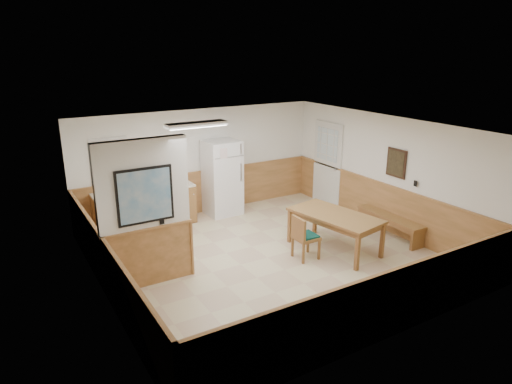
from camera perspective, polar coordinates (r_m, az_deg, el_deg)
ground at (r=8.83m, az=1.44°, el=-8.19°), size 6.00×6.00×0.00m
ceiling at (r=8.06m, az=1.57°, el=8.01°), size 6.00×6.00×0.02m
back_wall at (r=10.91m, az=-6.97°, el=3.76°), size 6.00×0.02×2.50m
right_wall at (r=10.22m, az=15.87°, el=2.25°), size 0.02×6.00×2.50m
left_wall at (r=7.30m, az=-18.87°, el=-4.21°), size 0.02×6.00×2.50m
wainscot_back at (r=11.10m, az=-6.78°, el=-0.02°), size 6.00×0.04×1.00m
wainscot_right at (r=10.43m, az=15.45°, el=-1.74°), size 0.04×6.00×1.00m
wainscot_left at (r=7.61m, az=-18.16°, el=-9.44°), size 0.04×6.00×1.00m
partition_wall at (r=7.65m, az=-13.71°, el=-2.89°), size 1.50×0.20×2.50m
kitchen_counter at (r=10.44m, az=-12.14°, el=-1.69°), size 2.20×0.61×1.00m
exterior_door at (r=11.58m, az=8.89°, el=3.48°), size 0.07×1.02×2.15m
kitchen_window at (r=10.18m, az=-17.83°, el=3.76°), size 0.80×0.04×1.00m
wall_painting at (r=9.93m, az=17.12°, el=3.48°), size 0.04×0.50×0.60m
fluorescent_fixture at (r=8.83m, az=-7.46°, el=8.37°), size 1.20×0.30×0.09m
refrigerator at (r=10.84m, az=-4.25°, el=1.79°), size 0.81×0.73×1.78m
dining_table at (r=9.04m, az=9.85°, el=-3.29°), size 1.22×1.94×0.75m
dining_bench at (r=10.09m, az=16.37°, el=-3.42°), size 0.43×1.68×0.45m
dining_chair at (r=8.63m, az=5.83°, el=-5.33°), size 0.59×0.43×0.85m
fire_extinguisher at (r=10.52m, az=-8.89°, el=2.16°), size 0.13×0.13×0.40m
soap_bottle at (r=9.98m, az=-17.74°, el=0.18°), size 0.07×0.07×0.19m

